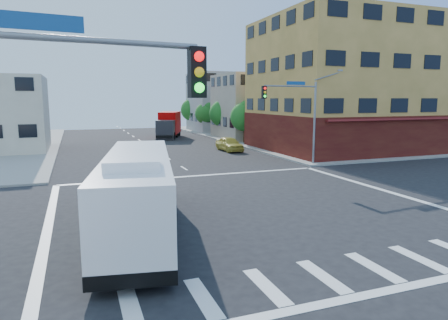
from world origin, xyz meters
name	(u,v)px	position (x,y,z in m)	size (l,w,h in m)	color
ground	(249,209)	(0.00, 0.00, 0.00)	(120.00, 120.00, 0.00)	black
sidewalk_ne	(358,133)	(35.00, 35.00, 0.07)	(50.00, 50.00, 0.15)	gray
corner_building_ne	(348,96)	(19.99, 18.48, 5.89)	(18.10, 15.44, 14.00)	gold
building_east_near	(261,107)	(16.98, 33.98, 4.51)	(12.06, 10.06, 9.00)	tan
building_east_far	(226,102)	(16.98, 47.98, 5.01)	(12.06, 10.06, 10.00)	#9C9C97
signal_mast_ne	(298,106)	(9.08, 10.62, 4.98)	(7.91, 1.13, 8.07)	gray
signal_mast_sw	(16,135)	(-9.08, -10.64, 4.98)	(7.91, 1.01, 8.07)	gray
street_tree_a	(245,115)	(11.90, 27.92, 3.59)	(3.60, 3.60, 5.53)	#372214
street_tree_b	(223,112)	(11.90, 35.92, 3.75)	(3.80, 3.80, 5.79)	#372214
street_tree_c	(206,112)	(11.90, 43.92, 3.46)	(3.40, 3.40, 5.29)	#372214
street_tree_d	(192,109)	(11.90, 51.92, 3.88)	(4.00, 4.00, 6.03)	#372214
transit_bus	(138,190)	(-5.80, -1.47, 1.76)	(4.77, 12.44, 3.60)	black
box_truck	(169,125)	(4.58, 38.80, 1.81)	(5.28, 8.58, 3.73)	#242429
parked_car	(229,144)	(7.42, 21.88, 0.77)	(1.82, 4.53, 1.54)	gold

